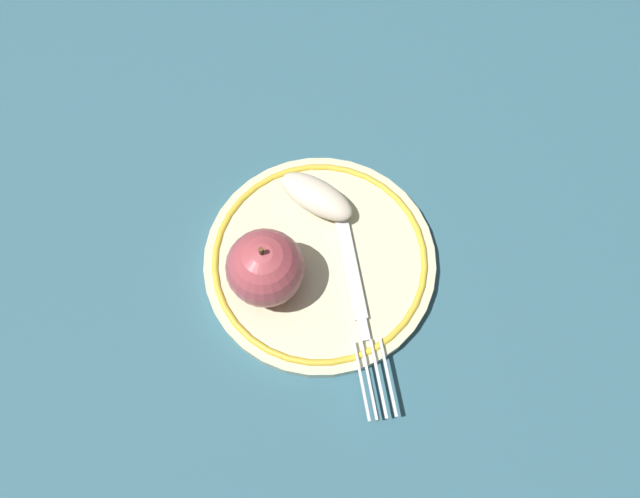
{
  "coord_description": "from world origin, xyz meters",
  "views": [
    {
      "loc": [
        -0.06,
        -0.21,
        0.53
      ],
      "look_at": [
        0.0,
        -0.02,
        0.04
      ],
      "focal_mm": 35.0,
      "sensor_mm": 36.0,
      "label": 1
    }
  ],
  "objects_px": {
    "fork": "(358,303)",
    "apple_slice_front": "(316,196)",
    "plate": "(320,260)",
    "apple_red_whole": "(265,268)"
  },
  "relations": [
    {
      "from": "apple_red_whole",
      "to": "fork",
      "type": "bearing_deg",
      "value": -32.08
    },
    {
      "from": "plate",
      "to": "fork",
      "type": "distance_m",
      "value": 0.05
    },
    {
      "from": "plate",
      "to": "apple_red_whole",
      "type": "height_order",
      "value": "apple_red_whole"
    },
    {
      "from": "apple_slice_front",
      "to": "fork",
      "type": "xyz_separation_m",
      "value": [
        0.01,
        -0.1,
        -0.01
      ]
    },
    {
      "from": "apple_red_whole",
      "to": "apple_slice_front",
      "type": "bearing_deg",
      "value": 43.95
    },
    {
      "from": "fork",
      "to": "apple_slice_front",
      "type": "bearing_deg",
      "value": -169.46
    },
    {
      "from": "apple_red_whole",
      "to": "plate",
      "type": "bearing_deg",
      "value": 8.66
    },
    {
      "from": "apple_red_whole",
      "to": "apple_slice_front",
      "type": "distance_m",
      "value": 0.09
    },
    {
      "from": "plate",
      "to": "apple_slice_front",
      "type": "xyz_separation_m",
      "value": [
        0.01,
        0.05,
        0.02
      ]
    },
    {
      "from": "plate",
      "to": "fork",
      "type": "relative_size",
      "value": 1.11
    }
  ]
}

